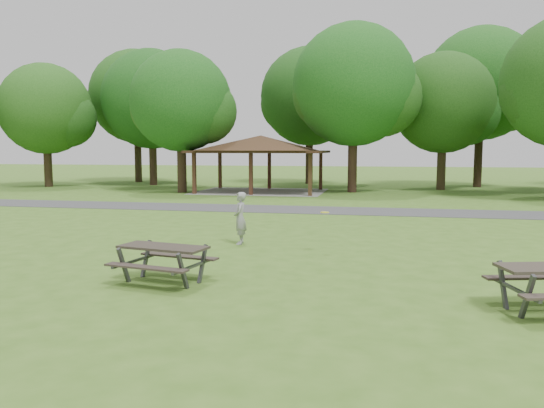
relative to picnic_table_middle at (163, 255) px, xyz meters
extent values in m
plane|color=#3F691E|center=(0.49, 0.14, -0.60)|extent=(160.00, 160.00, 0.00)
cube|color=#3F3F41|center=(0.49, 14.14, -0.59)|extent=(120.00, 3.20, 0.02)
cube|color=#361F13|center=(-7.21, 21.44, 0.70)|extent=(0.22, 0.22, 2.60)
cube|color=#3E2216|center=(-7.21, 26.84, 0.70)|extent=(0.22, 0.22, 2.60)
cube|color=#341C13|center=(-3.51, 21.44, 0.70)|extent=(0.22, 0.22, 2.60)
cube|color=#3B1E15|center=(-3.51, 26.84, 0.70)|extent=(0.22, 0.22, 2.60)
cube|color=#352313|center=(0.19, 21.44, 0.70)|extent=(0.22, 0.22, 2.60)
cube|color=#361E13|center=(0.19, 26.84, 0.70)|extent=(0.22, 0.22, 2.60)
cube|color=black|center=(-3.51, 24.14, 2.08)|extent=(8.60, 6.60, 0.16)
pyramid|color=#372316|center=(-3.51, 24.14, 2.66)|extent=(7.01, 7.01, 1.00)
cube|color=gray|center=(-3.51, 24.14, -0.59)|extent=(8.40, 6.40, 0.03)
cylinder|color=black|center=(-20.51, 25.64, 1.06)|extent=(0.60, 0.60, 3.32)
sphere|color=#1E4D16|center=(-20.51, 25.64, 5.27)|extent=(6.80, 6.80, 6.80)
sphere|color=#184313|center=(-18.98, 25.94, 4.59)|extent=(4.42, 4.42, 4.42)
sphere|color=#1C4B15|center=(-21.87, 25.44, 4.76)|extent=(4.08, 4.08, 4.08)
cylinder|color=black|center=(-13.51, 29.14, 1.32)|extent=(0.60, 0.60, 3.85)
sphere|color=#134414|center=(-13.51, 29.14, 6.17)|extent=(7.80, 7.80, 7.80)
sphere|color=#124113|center=(-11.76, 29.44, 5.39)|extent=(5.07, 5.07, 5.07)
sphere|color=#174614|center=(-15.07, 28.94, 5.59)|extent=(4.68, 4.68, 4.68)
cylinder|color=black|center=(-8.51, 22.64, 1.15)|extent=(0.60, 0.60, 3.50)
sphere|color=#154B15|center=(-8.51, 22.64, 5.37)|extent=(6.60, 6.60, 6.60)
sphere|color=#184714|center=(-7.03, 22.94, 4.71)|extent=(4.29, 4.29, 4.29)
sphere|color=#204A15|center=(-9.83, 22.44, 4.88)|extent=(3.96, 3.96, 3.96)
cylinder|color=black|center=(2.49, 25.14, 1.41)|extent=(0.60, 0.60, 4.02)
sphere|color=#164E17|center=(2.49, 25.14, 6.42)|extent=(8.00, 8.00, 8.00)
sphere|color=#1A4814|center=(4.29, 25.44, 5.62)|extent=(5.20, 5.20, 5.20)
sphere|color=#1A4914|center=(0.89, 24.94, 5.82)|extent=(4.80, 4.80, 4.80)
cylinder|color=black|center=(8.49, 28.64, 1.11)|extent=(0.60, 0.60, 3.43)
sphere|color=#194313|center=(8.49, 28.64, 5.45)|extent=(7.00, 7.00, 7.00)
sphere|color=#144313|center=(10.06, 28.94, 4.75)|extent=(4.55, 4.55, 4.55)
sphere|color=#184E16|center=(7.09, 28.44, 4.93)|extent=(4.20, 4.20, 4.20)
sphere|color=#184012|center=(13.01, 21.94, 5.40)|extent=(4.44, 4.44, 4.44)
cylinder|color=black|center=(-16.51, 32.64, 1.58)|extent=(0.60, 0.60, 4.38)
sphere|color=#184614|center=(-16.51, 32.64, 6.77)|extent=(8.00, 8.00, 8.00)
sphere|color=#194413|center=(-14.71, 32.94, 5.97)|extent=(5.20, 5.20, 5.20)
sphere|color=#174614|center=(-18.11, 32.44, 6.17)|extent=(4.80, 4.80, 4.80)
cylinder|color=black|center=(-1.51, 33.14, 1.46)|extent=(0.60, 0.60, 4.13)
sphere|color=#154112|center=(-1.51, 33.14, 6.53)|extent=(8.00, 8.00, 8.00)
sphere|color=#194C15|center=(0.29, 33.44, 5.73)|extent=(5.20, 5.20, 5.20)
sphere|color=#174313|center=(-3.11, 32.94, 5.93)|extent=(4.80, 4.80, 4.80)
cylinder|color=black|center=(11.49, 32.14, 1.67)|extent=(0.60, 0.60, 4.55)
sphere|color=#174C15|center=(11.49, 32.14, 7.10)|extent=(8.40, 8.40, 8.40)
sphere|color=#204B15|center=(13.38, 32.44, 6.26)|extent=(5.46, 5.46, 5.46)
sphere|color=#154916|center=(9.81, 31.94, 6.47)|extent=(5.04, 5.04, 5.04)
cube|color=#2B251F|center=(0.00, 0.00, 0.16)|extent=(1.99, 1.08, 0.05)
cube|color=#2E2521|center=(-0.11, -0.61, -0.15)|extent=(1.90, 0.61, 0.04)
cube|color=#2F2722|center=(0.11, 0.61, -0.15)|extent=(1.90, 0.61, 0.04)
cube|color=#414144|center=(-0.78, -0.25, -0.22)|extent=(0.13, 0.40, 0.82)
cube|color=#454548|center=(-0.64, 0.52, -0.22)|extent=(0.13, 0.40, 0.82)
cube|color=#3A3A3C|center=(-0.71, 0.13, -0.19)|extent=(0.34, 1.52, 0.05)
cube|color=#3C3C3F|center=(0.64, -0.52, -0.22)|extent=(0.13, 0.40, 0.82)
cube|color=#3E3E41|center=(0.78, 0.25, -0.22)|extent=(0.13, 0.40, 0.82)
cube|color=#47474A|center=(0.71, -0.13, -0.19)|extent=(0.34, 1.52, 0.05)
cube|color=#2F2622|center=(7.35, 0.07, -0.13)|extent=(1.96, 0.79, 0.04)
cube|color=#3E3E40|center=(6.91, -1.14, -0.21)|extent=(0.17, 0.41, 0.85)
cube|color=#404043|center=(6.69, -0.35, -0.21)|extent=(0.17, 0.41, 0.85)
cube|color=#3D3D3F|center=(6.80, -0.75, -0.17)|extent=(0.48, 1.55, 0.05)
cylinder|color=yellow|center=(3.00, 3.95, 0.52)|extent=(0.31, 0.31, 0.02)
imported|color=gray|center=(0.37, 4.81, 0.18)|extent=(0.47, 0.63, 1.57)
camera|label=1|loc=(4.55, -10.35, 2.22)|focal=35.00mm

